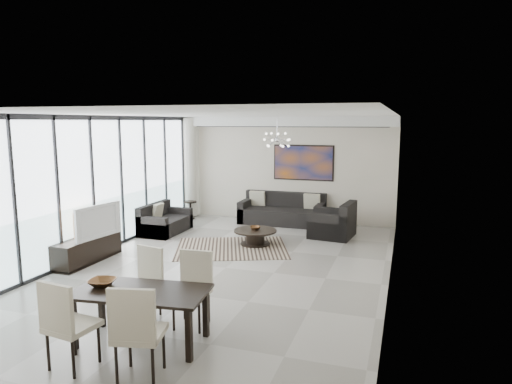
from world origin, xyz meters
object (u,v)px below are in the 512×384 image
at_px(coffee_table, 255,236).
at_px(dining_table, 141,297).
at_px(tv_console, 88,249).
at_px(television, 94,221).
at_px(sofa_main, 282,213).

height_order(coffee_table, dining_table, dining_table).
bearing_deg(tv_console, dining_table, -42.00).
relative_size(coffee_table, television, 0.85).
distance_m(coffee_table, tv_console, 3.58).
xyz_separation_m(coffee_table, television, (-2.61, -2.23, 0.64)).
relative_size(sofa_main, tv_console, 1.41).
height_order(coffee_table, sofa_main, sofa_main).
xyz_separation_m(sofa_main, television, (-2.62, -4.53, 0.56)).
xyz_separation_m(television, dining_table, (2.72, -2.64, -0.23)).
bearing_deg(sofa_main, television, -120.07).
bearing_deg(tv_console, sofa_main, 58.70).
distance_m(tv_console, television, 0.61).
xyz_separation_m(coffee_table, tv_console, (-2.77, -2.27, 0.06)).
xyz_separation_m(coffee_table, dining_table, (0.12, -4.87, 0.41)).
relative_size(tv_console, dining_table, 0.93).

